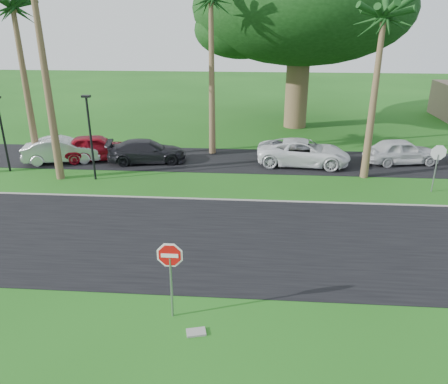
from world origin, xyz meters
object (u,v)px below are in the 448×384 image
object	(u,v)px
car_red	(96,148)
car_dark	(147,151)
car_minivan	(303,153)
stop_sign_near	(170,265)
car_pickup	(402,152)
car_silver	(63,150)
stop_sign_far	(437,159)

from	to	relation	value
car_red	car_dark	size ratio (longest dim) A/B	0.98
car_minivan	stop_sign_near	bearing A→B (deg)	165.03
car_pickup	car_red	bearing A→B (deg)	82.25
stop_sign_near	car_silver	bearing A→B (deg)	123.55
car_dark	car_minivan	world-z (taller)	car_minivan
stop_sign_near	car_silver	distance (m)	17.27
stop_sign_near	car_pickup	distance (m)	19.33
stop_sign_near	car_red	xyz separation A→B (m)	(-7.61, 14.98, -0.97)
car_silver	car_dark	xyz separation A→B (m)	(5.19, 0.36, -0.07)
car_silver	stop_sign_near	bearing A→B (deg)	-161.20
stop_sign_near	car_pickup	xyz separation A→B (m)	(11.27, 15.67, -1.01)
stop_sign_far	car_pickup	xyz separation A→B (m)	(-0.23, 4.67, -1.01)
car_silver	car_dark	world-z (taller)	car_silver
car_silver	car_red	distance (m)	2.02
stop_sign_near	car_pickup	bearing A→B (deg)	54.26
car_dark	car_pickup	distance (m)	15.64
stop_sign_far	car_minivan	size ratio (longest dim) A/B	0.47
stop_sign_far	car_red	world-z (taller)	stop_sign_far
stop_sign_near	car_pickup	size ratio (longest dim) A/B	0.59
stop_sign_near	car_minivan	distance (m)	15.87
stop_sign_near	stop_sign_far	xyz separation A→B (m)	(11.50, 11.00, 0.00)
stop_sign_far	car_dark	xyz separation A→B (m)	(-15.84, 3.73, -1.08)
stop_sign_far	car_silver	bearing A→B (deg)	-9.10
stop_sign_far	car_silver	xyz separation A→B (m)	(-21.03, 3.37, -1.01)
car_minivan	car_pickup	size ratio (longest dim) A/B	1.24
stop_sign_near	car_silver	world-z (taller)	stop_sign_near
car_pickup	car_minivan	bearing A→B (deg)	86.99
car_red	car_minivan	size ratio (longest dim) A/B	0.85
car_silver	car_pickup	bearing A→B (deg)	-101.19
stop_sign_near	car_dark	distance (m)	15.39
stop_sign_near	stop_sign_far	world-z (taller)	same
stop_sign_far	car_red	bearing A→B (deg)	-11.76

